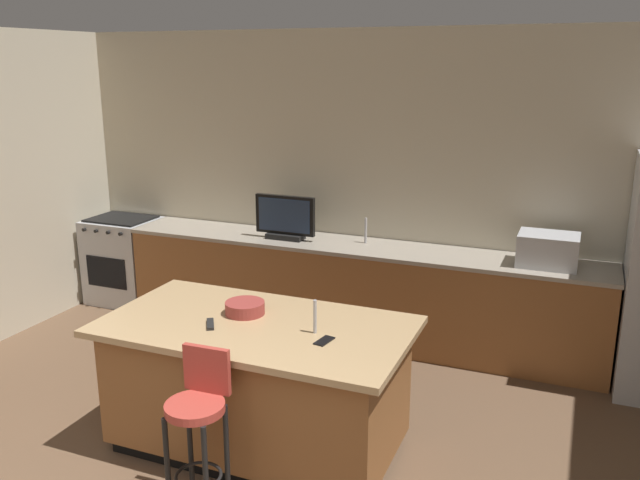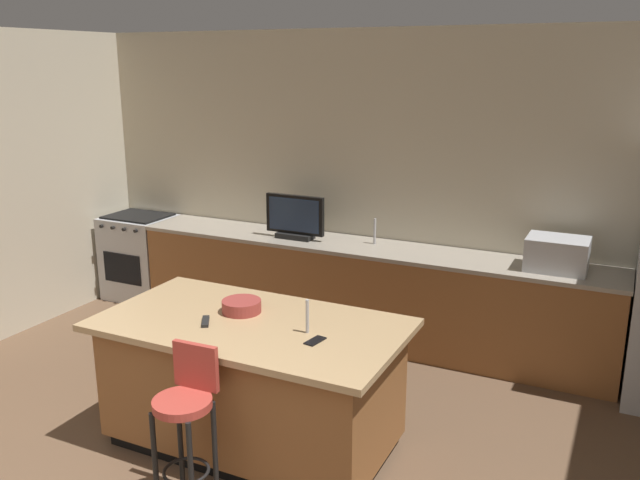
# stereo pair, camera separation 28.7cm
# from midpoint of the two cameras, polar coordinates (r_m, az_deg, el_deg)

# --- Properties ---
(wall_back) EXTENTS (6.80, 0.12, 2.85)m
(wall_back) POSITION_cam_midpoint_polar(r_m,az_deg,el_deg) (6.31, 7.16, 4.73)
(wall_back) COLOR beige
(wall_back) RESTS_ON ground_plane
(counter_back) EXTENTS (4.56, 0.62, 0.92)m
(counter_back) POSITION_cam_midpoint_polar(r_m,az_deg,el_deg) (6.24, 4.93, -4.52)
(counter_back) COLOR brown
(counter_back) RESTS_ON ground_plane
(kitchen_island) EXTENTS (2.02, 1.10, 0.91)m
(kitchen_island) POSITION_cam_midpoint_polar(r_m,az_deg,el_deg) (4.55, -4.03, -12.23)
(kitchen_island) COLOR black
(kitchen_island) RESTS_ON ground_plane
(range_oven) EXTENTS (0.71, 0.63, 0.94)m
(range_oven) POSITION_cam_midpoint_polar(r_m,az_deg,el_deg) (7.54, -14.16, -1.40)
(range_oven) COLOR #B7BABF
(range_oven) RESTS_ON ground_plane
(microwave) EXTENTS (0.48, 0.36, 0.27)m
(microwave) POSITION_cam_midpoint_polar(r_m,az_deg,el_deg) (5.72, 21.15, -1.14)
(microwave) COLOR #B7BABF
(microwave) RESTS_ON counter_back
(tv_monitor) EXTENTS (0.60, 0.16, 0.42)m
(tv_monitor) POSITION_cam_midpoint_polar(r_m,az_deg,el_deg) (6.27, -0.87, 1.85)
(tv_monitor) COLOR black
(tv_monitor) RESTS_ON counter_back
(sink_faucet_back) EXTENTS (0.02, 0.02, 0.24)m
(sink_faucet_back) POSITION_cam_midpoint_polar(r_m,az_deg,el_deg) (6.14, 6.08, 0.75)
(sink_faucet_back) COLOR #B2B2B7
(sink_faucet_back) RESTS_ON counter_back
(sink_faucet_island) EXTENTS (0.02, 0.02, 0.22)m
(sink_faucet_island) POSITION_cam_midpoint_polar(r_m,az_deg,el_deg) (4.15, 0.90, -6.63)
(sink_faucet_island) COLOR #B2B2B7
(sink_faucet_island) RESTS_ON kitchen_island
(bar_stool_center) EXTENTS (0.34, 0.34, 0.99)m
(bar_stool_center) POSITION_cam_midpoint_polar(r_m,az_deg,el_deg) (3.97, -9.35, -14.68)
(bar_stool_center) COLOR #B23D33
(bar_stool_center) RESTS_ON ground_plane
(fruit_bowl) EXTENTS (0.27, 0.27, 0.08)m
(fruit_bowl) POSITION_cam_midpoint_polar(r_m,az_deg,el_deg) (4.52, -4.97, -5.72)
(fruit_bowl) COLOR #993833
(fruit_bowl) RESTS_ON kitchen_island
(cell_phone) EXTENTS (0.09, 0.16, 0.01)m
(cell_phone) POSITION_cam_midpoint_polar(r_m,az_deg,el_deg) (4.07, 1.62, -8.71)
(cell_phone) COLOR black
(cell_phone) RESTS_ON kitchen_island
(tv_remote) EXTENTS (0.13, 0.17, 0.02)m
(tv_remote) POSITION_cam_midpoint_polar(r_m,az_deg,el_deg) (4.38, -7.99, -7.00)
(tv_remote) COLOR black
(tv_remote) RESTS_ON kitchen_island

